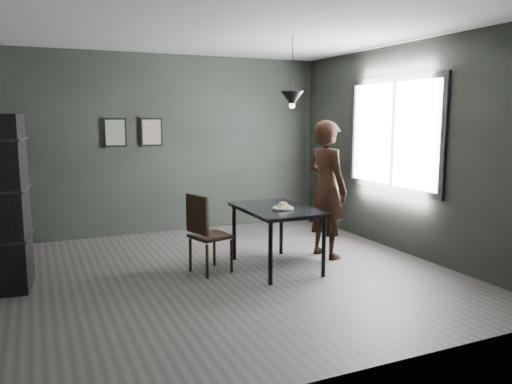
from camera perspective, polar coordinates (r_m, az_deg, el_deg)
name	(u,v)px	position (r m, az deg, el deg)	size (l,w,h in m)	color
ground	(231,274)	(5.98, -2.91, -9.32)	(5.00, 5.00, 0.00)	#342F2C
back_wall	(173,144)	(8.08, -9.44, 5.39)	(5.00, 0.10, 2.80)	black
ceiling	(229,28)	(5.77, -3.13, 18.20)	(5.00, 5.00, 0.02)	silver
window_assembly	(393,134)	(7.12, 15.37, 6.39)	(0.04, 1.96, 1.56)	white
cafe_table	(277,214)	(6.04, 2.36, -2.53)	(0.80, 1.20, 0.75)	black
white_plate	(283,209)	(5.93, 3.13, -1.92)	(0.23, 0.23, 0.01)	white
donut_pile	(283,206)	(5.92, 3.13, -1.61)	(0.17, 0.17, 0.08)	beige
woman	(327,189)	(6.57, 8.10, 0.29)	(0.66, 0.43, 1.79)	black
wood_chair	(205,229)	(5.88, -5.90, -4.21)	(0.51, 0.51, 0.95)	black
shelf_unit	(8,203)	(5.89, -26.46, -1.14)	(0.35, 0.62, 1.87)	black
pendant_lamp	(292,99)	(6.13, 4.15, 10.58)	(0.28, 0.28, 0.86)	black
framed_print_left	(115,133)	(7.86, -15.81, 6.56)	(0.34, 0.04, 0.44)	black
framed_print_right	(151,132)	(7.96, -11.87, 6.72)	(0.34, 0.04, 0.44)	black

